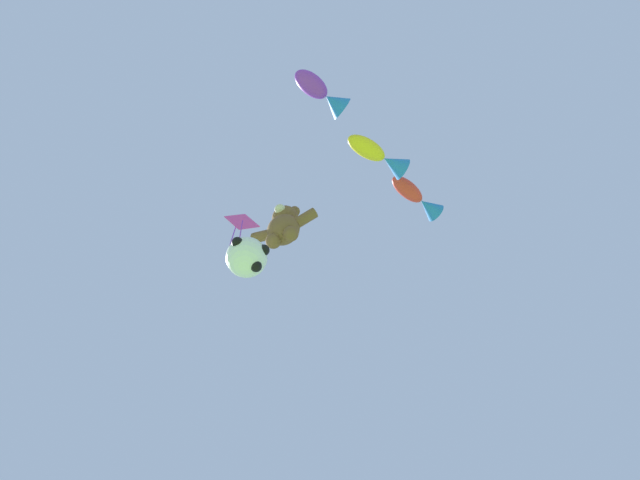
% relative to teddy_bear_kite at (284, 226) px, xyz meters
% --- Properties ---
extents(teddy_bear_kite, '(1.69, 0.74, 1.71)m').
position_rel_teddy_bear_kite_xyz_m(teddy_bear_kite, '(0.00, 0.00, 0.00)').
color(teddy_bear_kite, brown).
extents(soccer_ball_kite, '(0.92, 0.91, 0.84)m').
position_rel_teddy_bear_kite_xyz_m(soccer_ball_kite, '(-0.55, -0.28, -1.77)').
color(soccer_ball_kite, white).
extents(fish_kite_crimson, '(1.23, 1.75, 0.59)m').
position_rel_teddy_bear_kite_xyz_m(fish_kite_crimson, '(3.22, 1.72, 2.75)').
color(fish_kite_crimson, red).
extents(fish_kite_goldfin, '(1.47, 1.74, 0.63)m').
position_rel_teddy_bear_kite_xyz_m(fish_kite_goldfin, '(2.68, 0.00, 2.27)').
color(fish_kite_goldfin, yellow).
extents(fish_kite_violet, '(1.27, 1.64, 0.68)m').
position_rel_teddy_bear_kite_xyz_m(fish_kite_violet, '(1.92, -2.04, 2.73)').
color(fish_kite_violet, purple).
extents(diamond_kite, '(0.86, 0.76, 2.59)m').
position_rel_teddy_bear_kite_xyz_m(diamond_kite, '(-1.89, 0.47, 3.15)').
color(diamond_kite, '#E53F9E').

